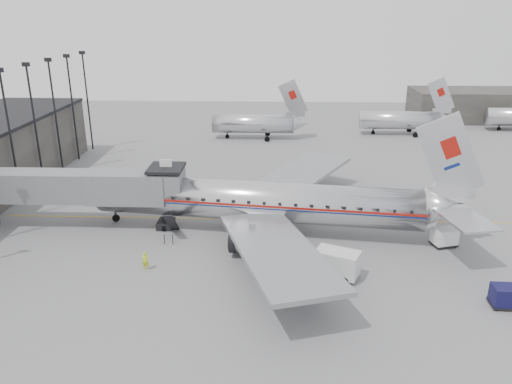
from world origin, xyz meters
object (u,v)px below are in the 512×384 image
(service_van, at_px, (330,262))
(baggage_cart_navy, at_px, (506,296))
(airliner, at_px, (264,202))
(ramp_worker, at_px, (145,261))
(baggage_cart_white, at_px, (444,237))

(service_van, distance_m, baggage_cart_navy, 13.35)
(airliner, relative_size, baggage_cart_navy, 18.48)
(airliner, distance_m, ramp_worker, 13.16)
(airliner, xyz_separation_m, baggage_cart_white, (16.98, -2.62, -2.28))
(baggage_cart_navy, bearing_deg, ramp_worker, 172.58)
(baggage_cart_navy, xyz_separation_m, baggage_cart_white, (-1.29, 10.28, 0.03))
(baggage_cart_white, bearing_deg, ramp_worker, 176.36)
(service_van, xyz_separation_m, ramp_worker, (-15.57, 0.36, -0.40))
(service_van, height_order, baggage_cart_white, service_van)
(baggage_cart_navy, bearing_deg, airliner, 146.65)
(ramp_worker, bearing_deg, baggage_cart_navy, -9.04)
(airliner, distance_m, service_van, 10.50)
(airliner, xyz_separation_m, ramp_worker, (-9.94, -8.28, -2.37))
(baggage_cart_navy, height_order, ramp_worker, baggage_cart_navy)
(baggage_cart_white, bearing_deg, service_van, -167.57)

